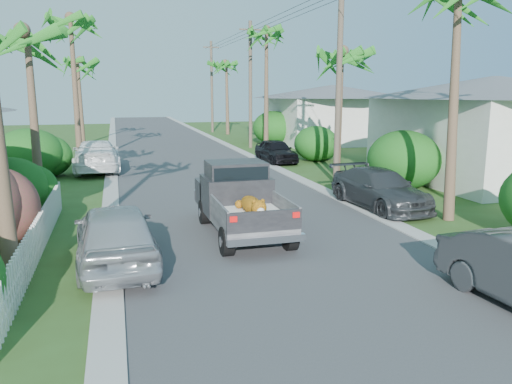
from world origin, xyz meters
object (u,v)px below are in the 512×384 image
object	(u,v)px
palm_r_d	(227,63)
utility_pole_b	(339,80)
house_right_near	(491,132)
utility_pole_c	(250,84)
parked_car_ln	(116,235)
house_right_far	(332,116)
utility_pole_d	(212,86)
palm_l_d	(78,60)
palm_l_b	(26,32)
pickup_truck	(238,198)
palm_r_b	(341,52)
palm_r_c	(267,31)
parked_car_rm	(380,189)
parked_car_rf	(276,151)
palm_l_c	(70,19)
parked_car_lf	(97,156)

from	to	relation	value
palm_r_d	utility_pole_b	xyz separation A→B (m)	(-0.90, -27.00, -2.14)
house_right_near	utility_pole_c	world-z (taller)	utility_pole_c
parked_car_ln	house_right_far	bearing A→B (deg)	-126.70
house_right_near	utility_pole_d	bearing A→B (deg)	103.43
utility_pole_b	palm_l_d	bearing A→B (deg)	119.95
palm_l_b	palm_l_d	xyz separation A→B (m)	(0.30, 22.00, 0.29)
pickup_truck	palm_r_b	xyz separation A→B (m)	(7.17, 8.54, 4.94)
palm_r_c	parked_car_rm	bearing A→B (deg)	-93.81
parked_car_ln	palm_l_d	distance (m)	30.39
parked_car_rf	palm_l_c	xyz separation A→B (m)	(-11.00, 1.96, 7.24)
house_right_far	utility_pole_c	xyz separation A→B (m)	(-7.40, -2.00, 2.48)
parked_car_lf	utility_pole_d	world-z (taller)	utility_pole_d
parked_car_rm	palm_l_d	xyz separation A→B (m)	(-11.50, 26.01, 5.76)
house_right_far	parked_car_ln	bearing A→B (deg)	-123.60
pickup_truck	palm_l_d	size ratio (longest dim) A/B	0.66
pickup_truck	parked_car_rf	bearing A→B (deg)	67.71
palm_r_c	house_right_far	distance (m)	9.90
palm_r_b	house_right_far	distance (m)	16.75
utility_pole_b	pickup_truck	bearing A→B (deg)	-133.33
palm_l_d	palm_r_d	xyz separation A→B (m)	(13.00, 6.00, 0.29)
pickup_truck	utility_pole_c	distance (m)	22.69
palm_r_b	parked_car_ln	bearing A→B (deg)	-134.88
parked_car_lf	palm_l_d	world-z (taller)	palm_l_d
house_right_far	palm_l_b	bearing A→B (deg)	-137.73
palm_l_c	palm_r_c	xyz separation A→B (m)	(12.20, 4.00, 0.20)
palm_l_d	palm_l_b	bearing A→B (deg)	-90.78
pickup_truck	house_right_far	xyz separation A→B (m)	(13.57, 23.54, 1.11)
palm_l_d	utility_pole_d	xyz separation A→B (m)	(12.10, 9.00, -1.84)
pickup_truck	palm_r_d	size ratio (longest dim) A/B	0.64
parked_car_rm	parked_car_rf	xyz separation A→B (m)	(0.00, 12.06, -0.01)
utility_pole_c	palm_r_c	bearing A→B (deg)	-73.30
parked_car_lf	house_right_far	bearing A→B (deg)	-150.75
palm_l_c	house_right_far	xyz separation A→B (m)	(19.00, 8.00, -5.79)
parked_car_rf	palm_r_c	world-z (taller)	palm_r_c
palm_r_b	palm_r_c	bearing A→B (deg)	92.08
parked_car_rm	house_right_near	xyz separation A→B (m)	(8.00, 4.01, 1.54)
parked_car_rf	parked_car_ln	xyz separation A→B (m)	(-9.11, -15.80, 0.10)
utility_pole_d	utility_pole_c	bearing A→B (deg)	-90.00
utility_pole_b	palm_r_d	bearing A→B (deg)	88.09
parked_car_lf	house_right_far	size ratio (longest dim) A/B	0.62
parked_car_ln	parked_car_lf	xyz separation A→B (m)	(-0.89, 15.13, 0.04)
parked_car_rm	utility_pole_c	world-z (taller)	utility_pole_c
parked_car_ln	palm_r_b	size ratio (longest dim) A/B	0.63
pickup_truck	palm_l_d	distance (m)	28.69
parked_car_lf	house_right_near	bearing A→B (deg)	156.42
pickup_truck	parked_car_rm	distance (m)	5.78
palm_r_b	utility_pole_c	xyz separation A→B (m)	(-1.00, 13.00, -1.35)
house_right_far	palm_l_d	bearing A→B (deg)	168.41
palm_r_b	parked_car_rm	bearing A→B (deg)	-102.85
pickup_truck	palm_l_c	xyz separation A→B (m)	(-5.43, 15.54, 6.90)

